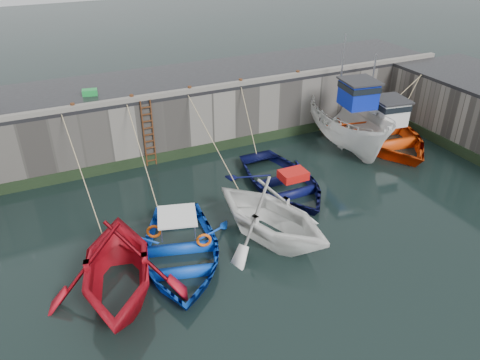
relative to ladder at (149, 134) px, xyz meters
name	(u,v)px	position (x,y,z in m)	size (l,w,h in m)	color
ground	(297,283)	(2.00, -9.91, -1.59)	(120.00, 120.00, 0.00)	black
quay_back	(173,110)	(2.00, 2.59, -0.09)	(30.00, 5.00, 3.00)	slate
road_back	(171,81)	(2.00, 2.59, 1.49)	(30.00, 5.00, 0.16)	black
kerb_back	(186,91)	(2.00, 0.24, 1.67)	(30.00, 0.30, 0.20)	slate
algae_back	(191,152)	(2.00, 0.05, -1.34)	(30.00, 0.08, 0.50)	black
ladder	(149,134)	(0.00, 0.00, 0.00)	(0.51, 0.08, 3.20)	#3F1E0F
boat_near_white	(120,292)	(-3.26, -7.92, -1.59)	(4.51, 5.23, 2.75)	#B70F1D
boat_near_white_rope	(91,209)	(-3.26, -2.67, -1.59)	(0.04, 6.09, 3.10)	tan
boat_near_blue	(181,259)	(-1.02, -7.18, -1.59)	(4.03, 5.64, 1.17)	blue
boat_near_blue_rope	(143,192)	(-1.02, -2.30, -1.59)	(0.04, 5.43, 3.10)	tan
boat_near_blacktrim	(270,237)	(2.35, -7.38, -1.59)	(4.39, 5.09, 2.68)	white
boat_near_blacktrim_rope	(217,177)	(2.35, -2.40, -1.59)	(0.04, 5.60, 3.10)	tan
boat_near_navy	(282,188)	(4.55, -4.46, -1.59)	(3.99, 5.59, 1.16)	#090D3D
boat_near_navy_rope	(247,155)	(4.55, -0.94, -1.59)	(0.04, 3.31, 3.10)	tan
boat_far_white	(348,125)	(9.64, -2.09, -0.47)	(3.56, 7.21, 5.67)	white
boat_far_orange	(379,131)	(11.50, -2.31, -1.09)	(6.35, 8.17, 4.55)	#D73E0B
fish_crate	(90,92)	(-2.05, 1.85, 1.70)	(0.66, 0.40, 0.27)	#1A923B
bollard_a	(73,106)	(-3.00, 0.34, 1.71)	(0.18, 0.18, 0.28)	#3F1E0F
bollard_b	(132,98)	(-0.50, 0.34, 1.71)	(0.18, 0.18, 0.28)	#3F1E0F
bollard_c	(190,89)	(2.20, 0.34, 1.71)	(0.18, 0.18, 0.28)	#3F1E0F
bollard_d	(241,82)	(4.80, 0.34, 1.71)	(0.18, 0.18, 0.28)	#3F1E0F
bollard_e	(298,73)	(8.00, 0.34, 1.71)	(0.18, 0.18, 0.28)	#3F1E0F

